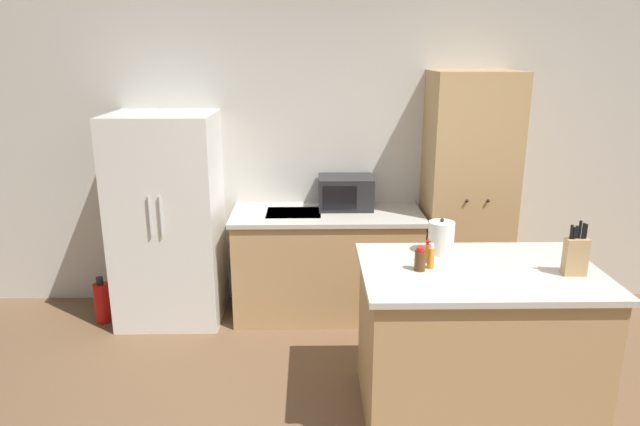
{
  "coord_description": "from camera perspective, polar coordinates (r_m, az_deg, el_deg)",
  "views": [
    {
      "loc": [
        -0.61,
        -2.48,
        2.17
      ],
      "look_at": [
        -0.54,
        1.4,
        1.05
      ],
      "focal_mm": 32.0,
      "sensor_mm": 36.0,
      "label": 1
    }
  ],
  "objects": [
    {
      "name": "wall_back",
      "position": [
        4.93,
        6.19,
        5.83
      ],
      "size": [
        7.2,
        0.06,
        2.6
      ],
      "color": "beige",
      "rests_on": "ground_plane"
    },
    {
      "name": "refrigerator",
      "position": [
        4.77,
        -14.94,
        -0.58
      ],
      "size": [
        0.82,
        0.73,
        1.69
      ],
      "color": "white",
      "rests_on": "ground_plane"
    },
    {
      "name": "back_counter",
      "position": [
        4.78,
        0.68,
        -5.02
      ],
      "size": [
        1.55,
        0.68,
        0.89
      ],
      "color": "tan",
      "rests_on": "ground_plane"
    },
    {
      "name": "pantry_cabinet",
      "position": [
        4.83,
        14.51,
        1.6
      ],
      "size": [
        0.68,
        0.58,
        2.01
      ],
      "color": "tan",
      "rests_on": "ground_plane"
    },
    {
      "name": "kitchen_island",
      "position": [
        3.65,
        15.17,
        -12.25
      ],
      "size": [
        1.38,
        0.92,
        0.94
      ],
      "color": "tan",
      "rests_on": "ground_plane"
    },
    {
      "name": "microwave",
      "position": [
        4.74,
        2.56,
        2.07
      ],
      "size": [
        0.45,
        0.34,
        0.27
      ],
      "color": "#232326",
      "rests_on": "back_counter"
    },
    {
      "name": "knife_block",
      "position": [
        3.5,
        24.2,
        -3.86
      ],
      "size": [
        0.13,
        0.07,
        0.32
      ],
      "color": "tan",
      "rests_on": "kitchen_island"
    },
    {
      "name": "spice_bottle_tall_dark",
      "position": [
        3.37,
        11.02,
        -4.32
      ],
      "size": [
        0.04,
        0.04,
        0.15
      ],
      "color": "orange",
      "rests_on": "kitchen_island"
    },
    {
      "name": "spice_bottle_short_red",
      "position": [
        3.33,
        9.98,
        -4.61
      ],
      "size": [
        0.06,
        0.06,
        0.14
      ],
      "color": "#563319",
      "rests_on": "kitchen_island"
    },
    {
      "name": "spice_bottle_amber_oil",
      "position": [
        3.45,
        10.78,
        -3.9
      ],
      "size": [
        0.04,
        0.04,
        0.14
      ],
      "color": "orange",
      "rests_on": "kitchen_island"
    },
    {
      "name": "kettle",
      "position": [
        3.62,
        12.01,
        -2.41
      ],
      "size": [
        0.16,
        0.16,
        0.23
      ],
      "color": "white",
      "rests_on": "kitchen_island"
    },
    {
      "name": "fire_extinguisher",
      "position": [
        5.05,
        -20.96,
        -8.33
      ],
      "size": [
        0.12,
        0.12,
        0.39
      ],
      "color": "red",
      "rests_on": "ground_plane"
    }
  ]
}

